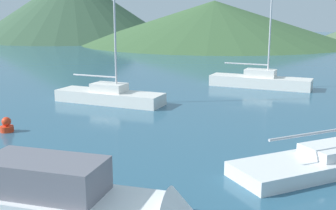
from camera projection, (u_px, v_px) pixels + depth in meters
name	position (u px, v px, depth m)	size (l,w,h in m)	color
motorboat_near	(79.00, 205.00, 10.86)	(7.11, 2.84, 2.24)	white
sailboat_inner	(109.00, 95.00, 25.71)	(7.06, 3.52, 8.79)	white
sailboat_outer	(260.00, 80.00, 31.10)	(7.55, 3.74, 8.71)	white
buoy_marker	(7.00, 126.00, 19.53)	(0.61, 0.61, 0.70)	red
hill_west	(73.00, 7.00, 87.08)	(40.38, 40.38, 13.12)	#38563D
hill_central	(214.00, 22.00, 76.00)	(48.02, 48.02, 7.49)	#3D6038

